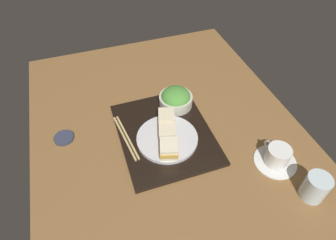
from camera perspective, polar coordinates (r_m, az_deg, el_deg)
The scene contains 11 objects.
ground_plane at distance 106.99cm, azimuth 0.84°, elevation -4.65°, with size 140.00×100.00×3.00cm, color brown.
serving_tray at distance 107.18cm, azimuth -0.63°, elevation -2.70°, with size 41.21×33.34×1.41cm, color black.
sandwich_plate at distance 103.69cm, azimuth -0.12°, elevation -3.77°, with size 22.27×22.27×1.33cm, color silver.
sandwich_near at distance 105.98cm, azimuth -0.38°, elevation 0.28°, with size 8.48×7.86×5.16cm.
sandwich_middle at distance 101.39cm, azimuth -0.13°, elevation -2.68°, with size 8.16×7.73×4.71cm.
sandwich_far at distance 96.78cm, azimuth 0.15°, elevation -5.77°, with size 8.52×8.01×5.07cm.
salad_bowl at distance 114.87cm, azimuth 1.56°, elevation 4.32°, with size 13.48×13.48×7.60cm.
chopsticks_pair at distance 105.70cm, azimuth -8.42°, elevation -3.43°, with size 22.59×4.82×0.70cm.
coffee_cup at distance 104.44cm, azimuth 20.92°, elevation -6.82°, with size 14.64×14.64×7.00cm.
drinking_glass at distance 100.00cm, azimuth 27.33°, elevation -11.82°, with size 7.46×7.46×9.23cm, color silver.
small_sauce_dish at distance 112.80cm, azimuth -20.05°, elevation -3.37°, with size 7.30×7.30×1.07cm, color #33384C.
Camera 1 is at (63.14, -23.19, 81.71)cm, focal length 30.54 mm.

